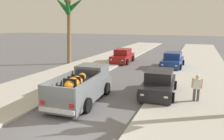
# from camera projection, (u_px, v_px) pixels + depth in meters

# --- Properties ---
(ground_plane) EXTENTS (160.00, 160.00, 0.00)m
(ground_plane) POSITION_uv_depth(u_px,v_px,m) (60.00, 131.00, 8.82)
(ground_plane) COLOR slate
(sidewalk_left) EXTENTS (5.35, 60.00, 0.12)m
(sidewalk_left) POSITION_uv_depth(u_px,v_px,m) (87.00, 67.00, 21.58)
(sidewalk_left) COLOR beige
(sidewalk_left) RESTS_ON ground
(sidewalk_right) EXTENTS (5.35, 60.00, 0.12)m
(sidewalk_right) POSITION_uv_depth(u_px,v_px,m) (198.00, 76.00, 17.83)
(sidewalk_right) COLOR beige
(sidewalk_right) RESTS_ON ground
(curb_left) EXTENTS (0.16, 60.00, 0.10)m
(curb_left) POSITION_uv_depth(u_px,v_px,m) (98.00, 68.00, 21.13)
(curb_left) COLOR silver
(curb_left) RESTS_ON ground
(curb_right) EXTENTS (0.16, 60.00, 0.10)m
(curb_right) POSITION_uv_depth(u_px,v_px,m) (182.00, 75.00, 18.29)
(curb_right) COLOR silver
(curb_right) RESTS_ON ground
(pickup_truck) EXTENTS (2.47, 5.33, 1.80)m
(pickup_truck) POSITION_uv_depth(u_px,v_px,m) (83.00, 86.00, 12.28)
(pickup_truck) COLOR slate
(pickup_truck) RESTS_ON ground
(car_left_near) EXTENTS (2.12, 4.30, 1.54)m
(car_left_near) POSITION_uv_depth(u_px,v_px,m) (173.00, 61.00, 21.54)
(car_left_near) COLOR navy
(car_left_near) RESTS_ON ground
(car_right_near) EXTENTS (2.18, 4.33, 1.54)m
(car_right_near) POSITION_uv_depth(u_px,v_px,m) (159.00, 84.00, 13.21)
(car_right_near) COLOR black
(car_right_near) RESTS_ON ground
(car_left_mid) EXTENTS (2.16, 4.32, 1.54)m
(car_left_mid) POSITION_uv_depth(u_px,v_px,m) (123.00, 56.00, 24.44)
(car_left_mid) COLOR maroon
(car_left_mid) RESTS_ON ground
(palm_tree_left_fore) EXTENTS (3.83, 3.84, 7.13)m
(palm_tree_left_fore) POSITION_uv_depth(u_px,v_px,m) (69.00, 11.00, 22.84)
(palm_tree_left_fore) COLOR brown
(palm_tree_left_fore) RESTS_ON ground
(pedestrian) EXTENTS (0.57, 0.23, 1.59)m
(pedestrian) POSITION_uv_depth(u_px,v_px,m) (197.00, 87.00, 11.81)
(pedestrian) COLOR #4C4C4C
(pedestrian) RESTS_ON ground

